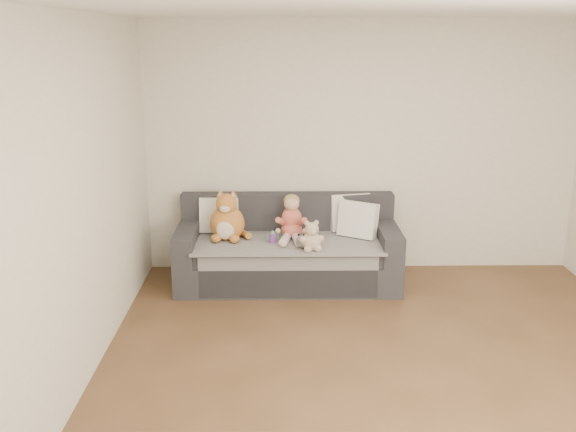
{
  "coord_description": "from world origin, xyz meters",
  "views": [
    {
      "loc": [
        -0.85,
        -4.08,
        2.44
      ],
      "look_at": [
        -0.78,
        1.87,
        0.75
      ],
      "focal_mm": 40.0,
      "sensor_mm": 36.0,
      "label": 1
    }
  ],
  "objects_px": {
    "sofa": "(288,253)",
    "teddy_bear": "(312,238)",
    "toddler": "(292,220)",
    "sippy_cup": "(273,236)",
    "plush_cat": "(227,220)"
  },
  "relations": [
    {
      "from": "toddler",
      "to": "plush_cat",
      "type": "xyz_separation_m",
      "value": [
        -0.64,
        -0.01,
        0.0
      ]
    },
    {
      "from": "sofa",
      "to": "plush_cat",
      "type": "bearing_deg",
      "value": -175.82
    },
    {
      "from": "teddy_bear",
      "to": "sippy_cup",
      "type": "bearing_deg",
      "value": 133.32
    },
    {
      "from": "plush_cat",
      "to": "sippy_cup",
      "type": "xyz_separation_m",
      "value": [
        0.45,
        -0.12,
        -0.13
      ]
    },
    {
      "from": "toddler",
      "to": "plush_cat",
      "type": "relative_size",
      "value": 0.86
    },
    {
      "from": "toddler",
      "to": "sippy_cup",
      "type": "distance_m",
      "value": 0.26
    },
    {
      "from": "teddy_bear",
      "to": "sippy_cup",
      "type": "height_order",
      "value": "teddy_bear"
    },
    {
      "from": "toddler",
      "to": "sippy_cup",
      "type": "xyz_separation_m",
      "value": [
        -0.19,
        -0.12,
        -0.12
      ]
    },
    {
      "from": "sofa",
      "to": "sippy_cup",
      "type": "bearing_deg",
      "value": -133.14
    },
    {
      "from": "plush_cat",
      "to": "teddy_bear",
      "type": "relative_size",
      "value": 1.77
    },
    {
      "from": "toddler",
      "to": "sippy_cup",
      "type": "relative_size",
      "value": 3.72
    },
    {
      "from": "sofa",
      "to": "sippy_cup",
      "type": "relative_size",
      "value": 18.0
    },
    {
      "from": "teddy_bear",
      "to": "sippy_cup",
      "type": "xyz_separation_m",
      "value": [
        -0.37,
        0.24,
        -0.05
      ]
    },
    {
      "from": "sofa",
      "to": "sippy_cup",
      "type": "distance_m",
      "value": 0.32
    },
    {
      "from": "sofa",
      "to": "teddy_bear",
      "type": "bearing_deg",
      "value": -61.36
    }
  ]
}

